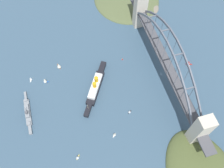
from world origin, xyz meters
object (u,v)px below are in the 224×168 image
Objects in this scene: small_boat_4 at (45,80)px; channel_marker_buoy at (122,59)px; small_boat_2 at (31,79)px; small_boat_5 at (77,157)px; seaplane_taxiing_near_bridge at (189,64)px; small_boat_0 at (59,66)px; small_boat_3 at (115,134)px; ocean_liner at (95,87)px; small_boat_1 at (130,112)px; naval_cruiser at (28,112)px; harbor_arch_bridge at (166,61)px.

small_boat_4 is 126.31m from channel_marker_buoy.
small_boat_2 is 142.65m from small_boat_5.
seaplane_taxiing_near_bridge is 206.18m from small_boat_0.
ocean_liner is at bearing 4.93° from small_boat_3.
small_boat_2 reaches higher than small_boat_5.
channel_marker_buoy is at bearing -11.40° from small_boat_1.
naval_cruiser reaches higher than small_boat_4.
harbor_arch_bridge reaches higher than small_boat_0.
ocean_liner is at bearing -139.94° from small_boat_0.
small_boat_1 is at bearing -128.07° from small_boat_4.
naval_cruiser is 6.11× the size of small_boat_4.
harbor_arch_bridge is 182.20m from small_boat_4.
seaplane_taxiing_near_bridge is 105.94m from channel_marker_buoy.
small_boat_5 is (-81.07, -54.06, 0.23)m from naval_cruiser.
small_boat_3 is 56.92m from small_boat_5.
small_boat_4 is at bearing -34.94° from naval_cruiser.
small_boat_2 is (54.84, -10.74, 0.49)m from naval_cruiser.
small_boat_2 reaches higher than seaplane_taxiing_near_bridge.
small_boat_3 is 0.86× the size of small_boat_5.
harbor_arch_bridge is 109.18m from ocean_liner.
small_boat_5 is (-15.75, 54.69, 0.50)m from small_boat_3.
small_boat_0 reaches higher than small_boat_2.
small_boat_1 is at bearing 124.86° from harbor_arch_bridge.
seaplane_taxiing_near_bridge is 1.13× the size of small_boat_2.
small_boat_0 is at bearing -40.57° from naval_cruiser.
small_boat_5 is at bearing 142.17° from channel_marker_buoy.
small_boat_0 reaches higher than small_boat_1.
harbor_arch_bridge is 33.59× the size of small_boat_2.
naval_cruiser is at bearing 168.91° from small_boat_2.
ocean_liner is at bearing -115.28° from small_boat_2.
ocean_liner is (3.54, 105.17, -29.08)m from harbor_arch_bridge.
small_boat_0 is 101.89m from channel_marker_buoy.
ocean_liner is at bearing -83.47° from naval_cruiser.
harbor_arch_bridge reaches higher than small_boat_3.
small_boat_4 is (-21.15, 25.18, 0.43)m from small_boat_0.
harbor_arch_bridge is at bearing -91.93° from ocean_liner.
small_boat_5 is at bearing 120.21° from harbor_arch_bridge.
small_boat_1 is (-39.48, -138.90, -0.59)m from naval_cruiser.
naval_cruiser is at bearing 33.69° from small_boat_5.
naval_cruiser reaches higher than small_boat_3.
seaplane_taxiing_near_bridge is at bearing -87.32° from naval_cruiser.
small_boat_0 is (54.26, 45.63, -1.05)m from ocean_liner.
ocean_liner is at bearing 35.72° from small_boat_1.
small_boat_4 is (84.28, 107.61, 2.31)m from small_boat_1.
small_boat_0 is (65.95, -56.48, 1.29)m from naval_cruiser.
small_boat_0 is at bearing -0.94° from small_boat_5.
ocean_liner is 153.39m from seaplane_taxiing_near_bridge.
small_boat_4 is (-10.04, -20.55, 1.23)m from small_boat_2.
naval_cruiser is 97.44m from small_boat_5.
small_boat_2 is (94.32, 128.16, 1.08)m from small_boat_1.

